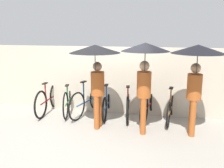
{
  "coord_description": "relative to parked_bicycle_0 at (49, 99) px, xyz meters",
  "views": [
    {
      "loc": [
        1.44,
        -4.96,
        2.35
      ],
      "look_at": [
        0.22,
        0.99,
        1.0
      ],
      "focal_mm": 40.0,
      "sensor_mm": 36.0,
      "label": 1
    }
  ],
  "objects": [
    {
      "name": "parked_bicycle_5",
      "position": [
        2.83,
        0.07,
        -0.01
      ],
      "size": [
        0.48,
        1.81,
        1.11
      ],
      "rotation": [
        0.0,
        0.0,
        1.41
      ],
      "color": "black",
      "rests_on": "ground"
    },
    {
      "name": "pedestrian_center",
      "position": [
        2.76,
        -0.98,
        1.24
      ],
      "size": [
        1.04,
        1.04,
        2.07
      ],
      "rotation": [
        0.0,
        0.0,
        3.26
      ],
      "color": "#9E4C1E",
      "rests_on": "ground"
    },
    {
      "name": "parked_bicycle_6",
      "position": [
        3.39,
        0.02,
        -0.05
      ],
      "size": [
        0.44,
        1.61,
        0.98
      ],
      "rotation": [
        0.0,
        0.0,
        1.44
      ],
      "color": "black",
      "rests_on": "ground"
    },
    {
      "name": "back_wall",
      "position": [
        1.7,
        0.39,
        0.54
      ],
      "size": [
        11.84,
        0.12,
        1.87
      ],
      "color": "#B2A893",
      "rests_on": "ground"
    },
    {
      "name": "parked_bicycle_3",
      "position": [
        1.7,
        0.08,
        -0.04
      ],
      "size": [
        0.44,
        1.67,
        1.1
      ],
      "rotation": [
        0.0,
        0.0,
        1.65
      ],
      "color": "black",
      "rests_on": "ground"
    },
    {
      "name": "parked_bicycle_4",
      "position": [
        2.26,
        0.09,
        -0.03
      ],
      "size": [
        0.44,
        1.7,
        1.1
      ],
      "rotation": [
        0.0,
        0.0,
        1.69
      ],
      "color": "black",
      "rests_on": "ground"
    },
    {
      "name": "parked_bicycle_2",
      "position": [
        1.13,
        0.07,
        0.0
      ],
      "size": [
        0.58,
        1.78,
        0.99
      ],
      "rotation": [
        0.0,
        0.0,
        1.33
      ],
      "color": "black",
      "rests_on": "ground"
    },
    {
      "name": "parked_bicycle_1",
      "position": [
        0.56,
        0.11,
        -0.01
      ],
      "size": [
        0.54,
        1.76,
        0.98
      ],
      "rotation": [
        0.0,
        0.0,
        1.78
      ],
      "color": "black",
      "rests_on": "ground"
    },
    {
      "name": "pedestrian_leading",
      "position": [
        1.65,
        -0.9,
        1.24
      ],
      "size": [
        1.15,
        1.15,
        2.0
      ],
      "rotation": [
        0.0,
        0.0,
        3.05
      ],
      "color": "#9E4C1E",
      "rests_on": "ground"
    },
    {
      "name": "ground_plane",
      "position": [
        1.7,
        -1.36,
        -0.4
      ],
      "size": [
        30.0,
        30.0,
        0.0
      ],
      "primitive_type": "plane",
      "color": "gray"
    },
    {
      "name": "parked_bicycle_0",
      "position": [
        0.0,
        0.0,
        0.0
      ],
      "size": [
        0.44,
        1.78,
        1.07
      ],
      "rotation": [
        0.0,
        0.0,
        1.61
      ],
      "color": "black",
      "rests_on": "ground"
    },
    {
      "name": "pedestrian_trailing",
      "position": [
        3.84,
        -0.88,
        1.25
      ],
      "size": [
        1.12,
        1.12,
        2.03
      ],
      "rotation": [
        0.0,
        0.0,
        3.16
      ],
      "color": "#9E4C1E",
      "rests_on": "ground"
    }
  ]
}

